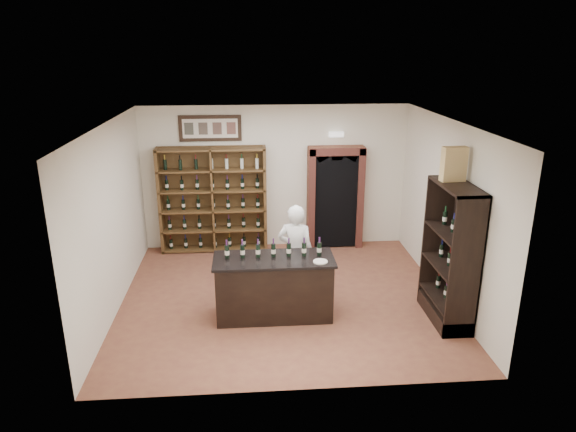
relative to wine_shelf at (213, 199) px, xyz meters
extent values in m
plane|color=brown|center=(1.30, -2.33, -1.10)|extent=(5.50, 5.50, 0.00)
plane|color=white|center=(1.30, -2.33, 1.90)|extent=(5.50, 5.50, 0.00)
cube|color=silver|center=(1.30, 0.17, 0.40)|extent=(5.50, 0.04, 3.00)
cube|color=silver|center=(-1.45, -2.33, 0.40)|extent=(0.04, 5.00, 3.00)
cube|color=silver|center=(4.05, -2.33, 0.40)|extent=(0.04, 5.00, 3.00)
cube|color=#52381C|center=(0.00, 0.14, 0.00)|extent=(2.20, 0.02, 2.20)
cube|color=#52381C|center=(-1.07, -0.04, 0.00)|extent=(0.06, 0.38, 2.20)
cube|color=#52381C|center=(1.07, -0.04, 0.00)|extent=(0.06, 0.38, 2.20)
cube|color=#52381C|center=(0.00, -0.04, 0.00)|extent=(0.04, 0.38, 2.20)
cube|color=#52381C|center=(0.00, -0.04, -1.06)|extent=(2.18, 0.38, 0.04)
cube|color=#52381C|center=(0.00, -0.04, -0.64)|extent=(2.18, 0.38, 0.04)
cube|color=#52381C|center=(0.00, -0.04, -0.21)|extent=(2.18, 0.38, 0.03)
cube|color=#52381C|center=(0.00, -0.04, 0.21)|extent=(2.18, 0.38, 0.04)
cube|color=#52381C|center=(0.00, -0.04, 0.64)|extent=(2.18, 0.38, 0.04)
cube|color=#52381C|center=(0.00, -0.04, 1.06)|extent=(2.18, 0.38, 0.04)
cube|color=black|center=(0.00, 0.14, 1.45)|extent=(1.25, 0.04, 0.52)
cube|color=black|center=(2.55, 0.00, -0.04)|extent=(0.97, 0.29, 2.05)
cube|color=brown|center=(2.04, -0.02, -0.02)|extent=(0.14, 0.35, 2.15)
cube|color=brown|center=(3.06, -0.02, -0.02)|extent=(0.14, 0.35, 2.15)
cube|color=brown|center=(2.55, -0.02, 0.99)|extent=(1.15, 0.35, 0.16)
cube|color=white|center=(2.55, 0.09, 1.30)|extent=(0.30, 0.10, 0.10)
cube|color=black|center=(1.10, -2.93, -0.63)|extent=(1.80, 0.70, 0.94)
cube|color=black|center=(1.10, -2.93, -0.12)|extent=(1.88, 0.78, 0.04)
cylinder|color=black|center=(0.38, -2.87, 0.01)|extent=(0.07, 0.07, 0.21)
cylinder|color=beige|center=(0.38, -2.87, -0.01)|extent=(0.07, 0.07, 0.07)
cylinder|color=#57296E|center=(0.38, -2.87, 0.16)|extent=(0.03, 0.03, 0.09)
cylinder|color=black|center=(0.62, -2.87, 0.01)|extent=(0.07, 0.07, 0.21)
cylinder|color=beige|center=(0.62, -2.87, -0.01)|extent=(0.07, 0.07, 0.07)
cylinder|color=#57296E|center=(0.62, -2.87, 0.16)|extent=(0.03, 0.03, 0.09)
cylinder|color=black|center=(0.86, -2.87, 0.01)|extent=(0.07, 0.07, 0.21)
cylinder|color=beige|center=(0.86, -2.87, -0.01)|extent=(0.07, 0.07, 0.07)
cylinder|color=#57296E|center=(0.86, -2.87, 0.16)|extent=(0.03, 0.03, 0.09)
cylinder|color=black|center=(1.10, -2.87, 0.01)|extent=(0.07, 0.07, 0.21)
cylinder|color=beige|center=(1.10, -2.87, -0.01)|extent=(0.07, 0.07, 0.07)
cylinder|color=#57296E|center=(1.10, -2.87, 0.16)|extent=(0.03, 0.03, 0.09)
cylinder|color=black|center=(1.34, -2.87, 0.01)|extent=(0.07, 0.07, 0.21)
cylinder|color=beige|center=(1.34, -2.87, -0.01)|extent=(0.07, 0.07, 0.07)
cylinder|color=#57296E|center=(1.34, -2.87, 0.16)|extent=(0.03, 0.03, 0.09)
cylinder|color=black|center=(1.58, -2.87, 0.01)|extent=(0.07, 0.07, 0.21)
cylinder|color=beige|center=(1.58, -2.87, -0.01)|extent=(0.07, 0.07, 0.07)
cylinder|color=#57296E|center=(1.58, -2.87, 0.16)|extent=(0.03, 0.03, 0.09)
cylinder|color=black|center=(1.82, -2.87, 0.01)|extent=(0.07, 0.07, 0.21)
cylinder|color=beige|center=(1.82, -2.87, -0.01)|extent=(0.07, 0.07, 0.07)
cylinder|color=#57296E|center=(1.82, -2.87, 0.16)|extent=(0.03, 0.03, 0.09)
cube|color=black|center=(4.02, -3.23, 0.00)|extent=(0.02, 1.20, 2.20)
cube|color=black|center=(3.79, -3.81, 0.00)|extent=(0.48, 0.04, 2.20)
cube|color=black|center=(3.79, -2.65, 0.00)|extent=(0.48, 0.04, 2.20)
cube|color=black|center=(3.79, -3.23, 1.08)|extent=(0.48, 1.20, 0.04)
cube|color=black|center=(3.79, -3.23, -0.98)|extent=(0.48, 1.20, 0.24)
cube|color=black|center=(3.79, -3.23, -0.75)|extent=(0.48, 1.16, 0.03)
cube|color=black|center=(3.79, -3.23, -0.20)|extent=(0.48, 1.16, 0.03)
cube|color=black|center=(3.79, -3.23, 0.35)|extent=(0.48, 1.16, 0.03)
imported|color=white|center=(1.50, -2.33, -0.27)|extent=(0.69, 0.55, 1.67)
cylinder|color=beige|center=(1.80, -3.14, -0.09)|extent=(0.22, 0.22, 0.02)
cube|color=tan|center=(3.79, -3.01, 1.36)|extent=(0.38, 0.18, 0.52)
camera|label=1|loc=(0.74, -10.25, 3.05)|focal=32.00mm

